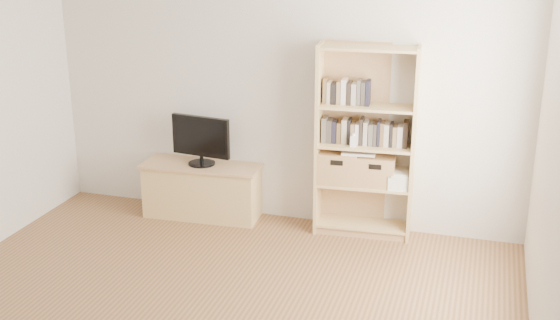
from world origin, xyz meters
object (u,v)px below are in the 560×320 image
at_px(tv_stand, 203,191).
at_px(television, 201,141).
at_px(bookshelf, 365,142).
at_px(laptop, 359,152).
at_px(baby_monitor, 353,141).
at_px(basket_left, 339,167).
at_px(basket_right, 376,170).

distance_m(tv_stand, television, 0.51).
bearing_deg(bookshelf, tv_stand, 178.07).
relative_size(tv_stand, laptop, 3.70).
xyz_separation_m(tv_stand, baby_monitor, (1.47, -0.05, 0.65)).
relative_size(bookshelf, laptop, 5.86).
relative_size(television, baby_monitor, 5.89).
distance_m(baby_monitor, basket_left, 0.32).
relative_size(tv_stand, baby_monitor, 10.84).
bearing_deg(bookshelf, basket_right, -2.60).
height_order(bookshelf, basket_right, bookshelf).
distance_m(basket_right, laptop, 0.23).
distance_m(baby_monitor, basket_right, 0.36).
height_order(tv_stand, basket_left, basket_left).
bearing_deg(tv_stand, basket_right, -1.06).
height_order(tv_stand, bookshelf, bookshelf).
height_order(basket_right, laptop, laptop).
xyz_separation_m(television, basket_left, (1.33, 0.03, -0.13)).
relative_size(tv_stand, basket_right, 3.33).
relative_size(baby_monitor, laptop, 0.34).
xyz_separation_m(baby_monitor, basket_right, (0.20, 0.11, -0.28)).
relative_size(baby_monitor, basket_left, 0.29).
relative_size(tv_stand, television, 1.84).
xyz_separation_m(tv_stand, bookshelf, (1.56, 0.05, 0.62)).
bearing_deg(tv_stand, basket_left, -1.56).
relative_size(basket_left, laptop, 1.17).
xyz_separation_m(television, laptop, (1.51, 0.03, 0.02)).
relative_size(baby_monitor, basket_right, 0.31).
relative_size(bookshelf, basket_right, 5.28).
xyz_separation_m(bookshelf, basket_right, (0.11, 0.00, -0.25)).
bearing_deg(laptop, television, 175.20).
relative_size(television, basket_left, 1.72).
height_order(baby_monitor, basket_right, baby_monitor).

